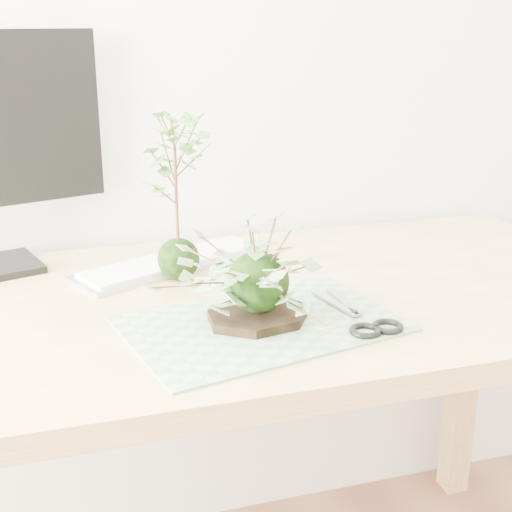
# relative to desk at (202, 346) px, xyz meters

# --- Properties ---
(desk) EXTENTS (1.60, 0.70, 0.74)m
(desk) POSITION_rel_desk_xyz_m (0.00, 0.00, 0.00)
(desk) COLOR #DDB873
(desk) RESTS_ON ground_plane
(cutting_mat) EXTENTS (0.46, 0.36, 0.00)m
(cutting_mat) POSITION_rel_desk_xyz_m (0.07, -0.13, 0.09)
(cutting_mat) COLOR #5C8A5D
(cutting_mat) RESTS_ON desk
(stone_dish) EXTENTS (0.20, 0.20, 0.01)m
(stone_dish) POSITION_rel_desk_xyz_m (0.07, -0.12, 0.10)
(stone_dish) COLOR black
(stone_dish) RESTS_ON cutting_mat
(ivy_kokedama) EXTENTS (0.29, 0.29, 0.20)m
(ivy_kokedama) POSITION_rel_desk_xyz_m (0.07, -0.12, 0.20)
(ivy_kokedama) COLOR black
(ivy_kokedama) RESTS_ON stone_dish
(maple_kokedama) EXTENTS (0.23, 0.23, 0.32)m
(maple_kokedama) POSITION_rel_desk_xyz_m (-0.02, 0.11, 0.31)
(maple_kokedama) COLOR black
(maple_kokedama) RESTS_ON desk
(keyboard) EXTENTS (0.41, 0.27, 0.02)m
(keyboard) POSITION_rel_desk_xyz_m (-0.01, 0.19, 0.10)
(keyboard) COLOR #B7B7BA
(keyboard) RESTS_ON desk
(scissors) EXTENTS (0.09, 0.20, 0.01)m
(scissors) POSITION_rel_desk_xyz_m (0.22, -0.19, 0.10)
(scissors) COLOR gray
(scissors) RESTS_ON cutting_mat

